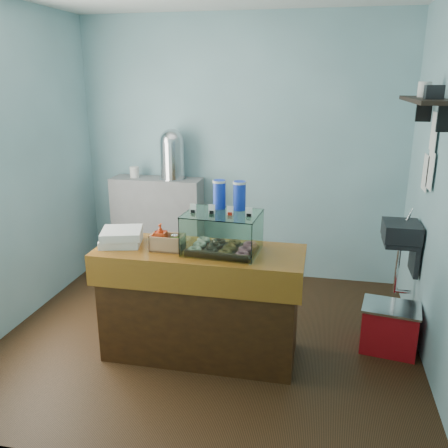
% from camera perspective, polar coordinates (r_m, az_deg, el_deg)
% --- Properties ---
extents(ground, '(3.50, 3.50, 0.00)m').
position_cam_1_polar(ground, '(4.24, -1.89, -13.43)').
color(ground, black).
rests_on(ground, ground).
extents(room_shell, '(3.54, 3.04, 2.82)m').
position_cam_1_polar(room_shell, '(3.68, -1.73, 10.11)').
color(room_shell, '#719DA5').
rests_on(room_shell, ground).
extents(counter, '(1.60, 0.60, 0.90)m').
position_cam_1_polar(counter, '(3.80, -2.87, -9.39)').
color(counter, '#3E210C').
rests_on(counter, ground).
extents(back_shelf, '(1.00, 0.32, 1.10)m').
position_cam_1_polar(back_shelf, '(5.42, -7.91, -0.24)').
color(back_shelf, gray).
rests_on(back_shelf, ground).
extents(display_case, '(0.58, 0.44, 0.52)m').
position_cam_1_polar(display_case, '(3.56, 0.01, -0.54)').
color(display_case, black).
rests_on(display_case, counter).
extents(condiment_crate, '(0.25, 0.15, 0.20)m').
position_cam_1_polar(condiment_crate, '(3.63, -7.07, -1.99)').
color(condiment_crate, tan).
rests_on(condiment_crate, counter).
extents(pastry_boxes, '(0.39, 0.38, 0.12)m').
position_cam_1_polar(pastry_boxes, '(3.81, -12.23, -1.52)').
color(pastry_boxes, silver).
rests_on(pastry_boxes, counter).
extents(coffee_urn, '(0.29, 0.29, 0.54)m').
position_cam_1_polar(coffee_urn, '(5.17, -6.25, 8.48)').
color(coffee_urn, silver).
rests_on(coffee_urn, back_shelf).
extents(red_cooler, '(0.50, 0.41, 0.39)m').
position_cam_1_polar(red_cooler, '(4.20, 19.28, -11.69)').
color(red_cooler, red).
rests_on(red_cooler, ground).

